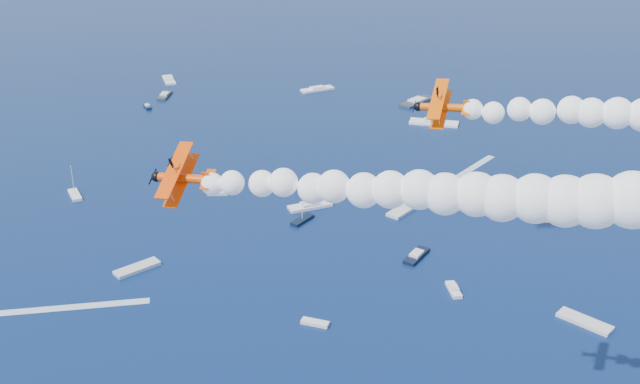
# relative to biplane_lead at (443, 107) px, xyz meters

# --- Properties ---
(biplane_lead) EXTENTS (7.55, 9.03, 7.03)m
(biplane_lead) POSITION_rel_biplane_lead_xyz_m (0.00, 0.00, 0.00)
(biplane_lead) COLOR #FF5905
(biplane_trail) EXTENTS (7.77, 9.49, 7.81)m
(biplane_trail) POSITION_rel_biplane_lead_xyz_m (-25.16, -16.16, -3.42)
(biplane_trail) COLOR #FF4605
(smoke_trail_trail) EXTENTS (55.78, 18.46, 9.90)m
(smoke_trail_trail) POSITION_rel_biplane_lead_xyz_m (2.32, -19.57, -1.33)
(smoke_trail_trail) COLOR white
(spectator_boats) EXTENTS (208.00, 182.12, 0.70)m
(spectator_boats) POSITION_rel_biplane_lead_xyz_m (-17.70, 97.99, -55.60)
(spectator_boats) COLOR silver
(spectator_boats) RESTS_ON ground
(boat_wakes) EXTENTS (104.86, 99.49, 0.04)m
(boat_wakes) POSITION_rel_biplane_lead_xyz_m (-34.05, 69.70, -55.92)
(boat_wakes) COLOR white
(boat_wakes) RESTS_ON ground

